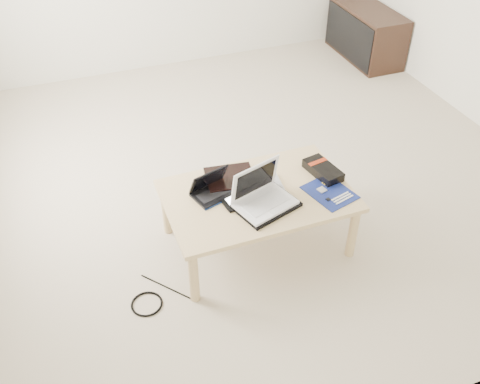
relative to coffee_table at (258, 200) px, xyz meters
name	(u,v)px	position (x,y,z in m)	size (l,w,h in m)	color
ground	(256,171)	(0.28, 0.70, -0.35)	(4.00, 4.00, 0.00)	beige
coffee_table	(258,200)	(0.00, 0.00, 0.00)	(1.10, 0.70, 0.40)	tan
media_cabinet	(365,33)	(2.05, 2.15, -0.10)	(0.41, 0.90, 0.50)	#331E15
book	(230,178)	(-0.11, 0.18, 0.06)	(0.32, 0.28, 0.03)	black
netbook	(212,189)	(-0.25, 0.09, 0.08)	(0.28, 0.24, 0.16)	black
tablet	(242,196)	(-0.10, 0.01, 0.06)	(0.28, 0.23, 0.01)	black
remote	(278,184)	(0.14, 0.03, 0.06)	(0.07, 0.21, 0.02)	silver
neoprene_sleeve	(266,205)	(0.00, -0.13, 0.06)	(0.34, 0.25, 0.02)	black
white_laptop	(262,195)	(-0.02, -0.10, 0.12)	(0.38, 0.32, 0.24)	white
motherboard	(330,192)	(0.40, -0.14, 0.05)	(0.29, 0.34, 0.01)	#0D1458
gpu_box	(323,170)	(0.45, 0.04, 0.08)	(0.18, 0.28, 0.06)	black
cable_coil	(232,196)	(-0.15, 0.03, 0.05)	(0.10, 0.10, 0.01)	black
floor_cable_coil	(147,304)	(-0.77, -0.25, -0.35)	(0.18, 0.18, 0.01)	black
floor_cable_trail	(166,287)	(-0.63, -0.16, -0.35)	(0.01, 0.01, 0.37)	black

